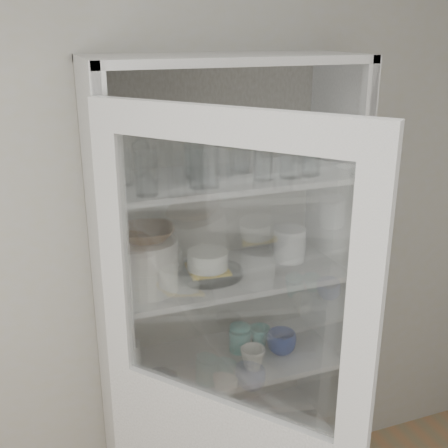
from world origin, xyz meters
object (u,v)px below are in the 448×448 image
object	(u,v)px
cream_bowl	(147,249)
terracotta_bowl	(146,234)
mug_blue	(282,342)
tin_box	(231,428)
pantry_cabinet	(219,333)
teal_jar	(240,339)
plate_stack_back	(158,259)
grey_bowl_stack	(290,244)
white_canister	(127,359)
goblet_2	(228,145)
measuring_cups	(159,379)
glass_platter	(208,272)
white_ramekin	(208,260)
yellow_trivet	(208,269)
goblet_1	(197,148)
plate_stack_front	(148,273)
goblet_0	(141,155)
mug_white	(253,358)
mug_teal	(260,336)
cream_dish	(160,445)
goblet_3	(301,141)

from	to	relation	value
cream_bowl	terracotta_bowl	distance (m)	0.06
mug_blue	tin_box	distance (m)	0.47
pantry_cabinet	teal_jar	bearing A→B (deg)	-23.19
plate_stack_back	grey_bowl_stack	bearing A→B (deg)	-11.47
terracotta_bowl	teal_jar	xyz separation A→B (m)	(0.41, 0.08, -0.57)
pantry_cabinet	cream_bowl	distance (m)	0.59
teal_jar	white_canister	world-z (taller)	white_canister
teal_jar	white_canister	xyz separation A→B (m)	(-0.49, -0.00, 0.01)
goblet_2	measuring_cups	distance (m)	0.96
glass_platter	white_ramekin	distance (m)	0.05
plate_stack_back	terracotta_bowl	bearing A→B (deg)	-114.85
plate_stack_back	yellow_trivet	distance (m)	0.21
goblet_1	teal_jar	size ratio (longest dim) A/B	1.58
goblet_2	white_ramekin	xyz separation A→B (m)	(-0.12, -0.10, -0.43)
grey_bowl_stack	measuring_cups	xyz separation A→B (m)	(-0.61, -0.10, -0.45)
goblet_1	plate_stack_front	xyz separation A→B (m)	(-0.25, -0.16, -0.43)
goblet_0	goblet_1	xyz separation A→B (m)	(0.22, 0.00, 0.01)
plate_stack_back	tin_box	xyz separation A→B (m)	(0.27, -0.13, -0.81)
cream_bowl	glass_platter	distance (m)	0.30
plate_stack_back	terracotta_bowl	world-z (taller)	terracotta_bowl
terracotta_bowl	grey_bowl_stack	distance (m)	0.64
plate_stack_back	mug_white	distance (m)	0.56
mug_teal	measuring_cups	world-z (taller)	mug_teal
mug_teal	measuring_cups	distance (m)	0.50
cream_bowl	mug_white	size ratio (longest dim) A/B	2.21
glass_platter	white_ramekin	size ratio (longest dim) A/B	1.74
plate_stack_back	cream_dish	world-z (taller)	plate_stack_back
mug_blue	pantry_cabinet	bearing A→B (deg)	135.03
goblet_2	mug_blue	distance (m)	0.88
goblet_3	measuring_cups	xyz separation A→B (m)	(-0.68, -0.18, -0.87)
yellow_trivet	tin_box	size ratio (longest dim) A/B	0.82
white_ramekin	measuring_cups	world-z (taller)	white_ramekin
mug_teal	white_canister	size ratio (longest dim) A/B	0.68
white_canister	mug_blue	bearing A→B (deg)	-7.10
goblet_2	goblet_3	distance (m)	0.32
terracotta_bowl	cream_dish	world-z (taller)	terracotta_bowl
terracotta_bowl	goblet_1	bearing A→B (deg)	32.76
white_canister	cream_dish	distance (m)	0.45
terracotta_bowl	glass_platter	world-z (taller)	terracotta_bowl
white_ramekin	plate_stack_front	bearing A→B (deg)	-169.50
white_ramekin	tin_box	size ratio (longest dim) A/B	0.86
goblet_0	goblet_1	size ratio (longest dim) A/B	0.87
pantry_cabinet	grey_bowl_stack	distance (m)	0.49
glass_platter	yellow_trivet	bearing A→B (deg)	0.00
goblet_2	white_ramekin	distance (m)	0.46
goblet_1	measuring_cups	size ratio (longest dim) A/B	1.63
goblet_0	teal_jar	xyz separation A→B (m)	(0.38, -0.08, -0.82)
mug_blue	goblet_3	bearing A→B (deg)	29.66
teal_jar	goblet_2	bearing A→B (deg)	116.12
goblet_1	white_ramekin	world-z (taller)	goblet_1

